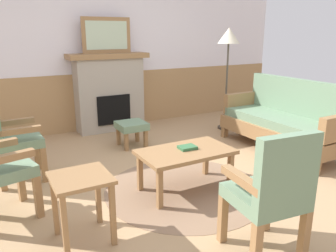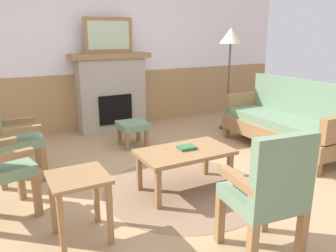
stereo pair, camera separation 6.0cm
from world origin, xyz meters
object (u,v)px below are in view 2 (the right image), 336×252
object	(u,v)px
fireplace	(111,91)
armchair_front_left	(269,190)
side_table	(79,189)
floor_lamp_by_couch	(231,42)
framed_picture	(109,35)
footstool	(133,127)
book_on_table	(187,148)
coffee_table	(185,155)
armchair_by_window_left	(11,134)
couch	(285,122)

from	to	relation	value
fireplace	armchair_front_left	size ratio (longest dim) A/B	1.33
armchair_front_left	side_table	bearing A→B (deg)	142.45
floor_lamp_by_couch	framed_picture	bearing A→B (deg)	152.76
side_table	footstool	bearing A→B (deg)	57.12
book_on_table	footstool	size ratio (longest dim) A/B	0.44
coffee_table	fireplace	bearing A→B (deg)	87.82
coffee_table	side_table	world-z (taller)	side_table
floor_lamp_by_couch	coffee_table	bearing A→B (deg)	-138.28
framed_picture	armchair_by_window_left	size ratio (longest dim) A/B	0.82
armchair_front_left	floor_lamp_by_couch	size ratio (longest dim) A/B	0.58
fireplace	armchair_by_window_left	xyz separation A→B (m)	(-1.64, -1.41, -0.11)
book_on_table	side_table	distance (m)	1.27
coffee_table	framed_picture	bearing A→B (deg)	87.82
framed_picture	armchair_front_left	world-z (taller)	framed_picture
framed_picture	footstool	bearing A→B (deg)	-91.82
fireplace	framed_picture	xyz separation A→B (m)	(0.00, 0.00, 0.91)
footstool	book_on_table	bearing A→B (deg)	-91.06
couch	floor_lamp_by_couch	bearing A→B (deg)	91.59
footstool	armchair_front_left	bearing A→B (deg)	-92.40
couch	book_on_table	bearing A→B (deg)	-168.21
couch	fireplace	bearing A→B (deg)	129.85
fireplace	framed_picture	bearing A→B (deg)	90.00
coffee_table	footstool	world-z (taller)	coffee_table
fireplace	footstool	world-z (taller)	fireplace
couch	floor_lamp_by_couch	world-z (taller)	floor_lamp_by_couch
fireplace	floor_lamp_by_couch	xyz separation A→B (m)	(1.74, -0.90, 0.80)
armchair_by_window_left	couch	bearing A→B (deg)	-11.84
book_on_table	side_table	xyz separation A→B (m)	(-1.21, -0.38, -0.02)
couch	floor_lamp_by_couch	xyz separation A→B (m)	(-0.03, 1.23, 1.05)
framed_picture	couch	xyz separation A→B (m)	(1.78, -2.13, -1.16)
armchair_front_left	floor_lamp_by_couch	xyz separation A→B (m)	(1.89, 2.86, 0.91)
fireplace	book_on_table	xyz separation A→B (m)	(-0.06, -2.52, -0.20)
framed_picture	floor_lamp_by_couch	bearing A→B (deg)	-27.24
fireplace	armchair_by_window_left	distance (m)	2.17
side_table	fireplace	bearing A→B (deg)	66.33
framed_picture	couch	size ratio (longest dim) A/B	0.44
book_on_table	floor_lamp_by_couch	world-z (taller)	floor_lamp_by_couch
side_table	armchair_by_window_left	bearing A→B (deg)	104.12
armchair_by_window_left	floor_lamp_by_couch	bearing A→B (deg)	8.67
book_on_table	footstool	world-z (taller)	book_on_table
footstool	side_table	distance (m)	2.28
coffee_table	footstool	xyz separation A→B (m)	(0.07, 1.56, -0.10)
book_on_table	floor_lamp_by_couch	size ratio (longest dim) A/B	0.11
footstool	floor_lamp_by_couch	world-z (taller)	floor_lamp_by_couch
framed_picture	couch	bearing A→B (deg)	-50.15
coffee_table	floor_lamp_by_couch	distance (m)	2.69
framed_picture	couch	distance (m)	3.01
armchair_front_left	couch	bearing A→B (deg)	40.12
floor_lamp_by_couch	footstool	bearing A→B (deg)	-177.38
coffee_table	footstool	distance (m)	1.56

